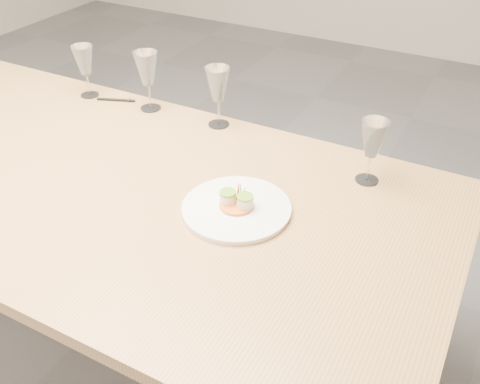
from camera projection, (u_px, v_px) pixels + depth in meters
The scene contains 8 objects.
ground at pixel (95, 324), 2.08m from camera, with size 7.00×7.00×0.00m, color slate.
dining_table at pixel (61, 178), 1.68m from camera, with size 2.40×1.00×0.75m.
dinner_plate at pixel (237, 208), 1.43m from camera, with size 0.29×0.29×0.08m.
ballpoint_pen at pixel (116, 100), 1.98m from camera, with size 0.14×0.06×0.01m.
wine_glass_0 at pixel (84, 61), 1.95m from camera, with size 0.08×0.08×0.19m.
wine_glass_1 at pixel (147, 70), 1.85m from camera, with size 0.08×0.08×0.21m.
wine_glass_2 at pixel (218, 86), 1.75m from camera, with size 0.08×0.08×0.21m.
wine_glass_3 at pixel (373, 140), 1.48m from camera, with size 0.08×0.08×0.19m.
Camera 1 is at (1.16, -0.97, 1.61)m, focal length 40.00 mm.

